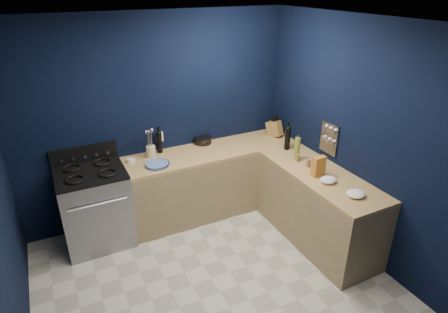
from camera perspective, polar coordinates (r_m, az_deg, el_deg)
floor at (r=4.09m, az=-0.65°, el=-20.07°), size 3.50×3.50×0.02m
ceiling at (r=2.88m, az=-0.92°, el=19.51°), size 3.50×3.50×0.02m
wall_back at (r=4.79m, az=-10.05°, el=5.48°), size 3.50×0.02×2.60m
wall_right at (r=4.27m, az=20.99°, el=1.60°), size 0.02×3.50×2.60m
cab_back at (r=5.06m, az=-1.71°, el=-3.81°), size 2.30×0.63×0.86m
top_back at (r=4.86m, az=-1.77°, el=0.82°), size 2.30×0.63×0.04m
cab_right at (r=4.64m, az=13.99°, el=-7.67°), size 0.63×1.67×0.86m
top_right at (r=4.41m, az=14.60°, el=-2.76°), size 0.63×1.67×0.04m
gas_range at (r=4.70m, az=-18.93°, el=-7.48°), size 0.76×0.66×0.92m
oven_door at (r=4.44m, az=-18.24°, el=-9.62°), size 0.59×0.02×0.42m
cooktop at (r=4.47m, az=-19.78°, el=-2.35°), size 0.76×0.66×0.03m
backguard at (r=4.70m, az=-20.52°, el=0.34°), size 0.76×0.06×0.20m
spice_panel at (r=4.65m, az=15.75°, el=2.69°), size 0.02×0.28×0.38m
wall_outlet at (r=4.85m, az=-9.78°, el=2.96°), size 0.09×0.02×0.13m
plate_stack at (r=4.50m, az=-10.16°, el=-1.19°), size 0.34×0.34×0.03m
ramekin at (r=4.66m, az=-14.01°, el=-0.58°), size 0.10×0.10×0.04m
utensil_crock at (r=4.71m, az=-11.07°, el=0.74°), size 0.15×0.15×0.14m
wine_bottle_back at (r=4.80m, az=-9.81°, el=2.11°), size 0.08×0.08×0.27m
lemon_basket at (r=5.04m, az=-3.29°, el=2.51°), size 0.31×0.31×0.09m
knife_block at (r=5.30m, az=7.69°, el=4.23°), size 0.20×0.28×0.26m
wine_bottle_right at (r=4.88m, az=9.65°, el=2.69°), size 0.08×0.08×0.29m
oil_bottle at (r=4.62m, az=11.09°, el=1.17°), size 0.09×0.09×0.28m
spice_jar_near at (r=4.61m, az=11.16°, el=-0.18°), size 0.05×0.05×0.09m
spice_jar_far at (r=4.51m, az=12.75°, el=-0.97°), size 0.05×0.05×0.10m
crouton_bag at (r=4.31m, az=14.21°, el=-1.45°), size 0.16×0.08×0.23m
towel_front at (r=4.22m, az=15.62°, el=-3.46°), size 0.21×0.19×0.06m
towel_end at (r=4.05m, az=19.46°, el=-5.38°), size 0.25×0.23×0.06m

